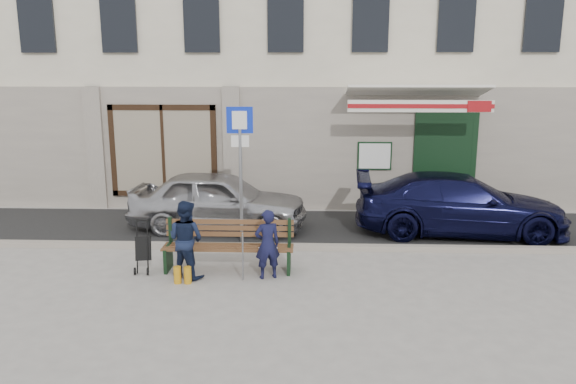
{
  "coord_description": "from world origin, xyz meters",
  "views": [
    {
      "loc": [
        0.6,
        -9.54,
        3.67
      ],
      "look_at": [
        0.18,
        1.6,
        1.2
      ],
      "focal_mm": 35.0,
      "sensor_mm": 36.0,
      "label": 1
    }
  ],
  "objects_px": {
    "man": "(267,244)",
    "woman": "(186,239)",
    "parking_sign": "(240,152)",
    "stroller": "(143,250)",
    "bench": "(226,247)",
    "car_silver": "(219,200)",
    "car_navy": "(460,204)"
  },
  "relations": [
    {
      "from": "man",
      "to": "woman",
      "type": "relative_size",
      "value": 0.89
    },
    {
      "from": "bench",
      "to": "woman",
      "type": "relative_size",
      "value": 1.71
    },
    {
      "from": "man",
      "to": "woman",
      "type": "bearing_deg",
      "value": -19.93
    },
    {
      "from": "stroller",
      "to": "man",
      "type": "bearing_deg",
      "value": -16.02
    },
    {
      "from": "man",
      "to": "stroller",
      "type": "height_order",
      "value": "man"
    },
    {
      "from": "parking_sign",
      "to": "woman",
      "type": "distance_m",
      "value": 2.43
    },
    {
      "from": "woman",
      "to": "stroller",
      "type": "xyz_separation_m",
      "value": [
        -0.85,
        0.23,
        -0.28
      ]
    },
    {
      "from": "woman",
      "to": "stroller",
      "type": "relative_size",
      "value": 1.47
    },
    {
      "from": "car_navy",
      "to": "woman",
      "type": "bearing_deg",
      "value": 121.67
    },
    {
      "from": "man",
      "to": "parking_sign",
      "type": "bearing_deg",
      "value": -90.17
    },
    {
      "from": "car_navy",
      "to": "man",
      "type": "bearing_deg",
      "value": 129.36
    },
    {
      "from": "parking_sign",
      "to": "bench",
      "type": "xyz_separation_m",
      "value": [
        -0.11,
        -1.58,
        -1.51
      ]
    },
    {
      "from": "woman",
      "to": "bench",
      "type": "bearing_deg",
      "value": -126.94
    },
    {
      "from": "car_silver",
      "to": "man",
      "type": "height_order",
      "value": "car_silver"
    },
    {
      "from": "car_silver",
      "to": "parking_sign",
      "type": "bearing_deg",
      "value": -145.33
    },
    {
      "from": "parking_sign",
      "to": "woman",
      "type": "bearing_deg",
      "value": -113.9
    },
    {
      "from": "man",
      "to": "stroller",
      "type": "bearing_deg",
      "value": -25.68
    },
    {
      "from": "stroller",
      "to": "car_navy",
      "type": "bearing_deg",
      "value": 12.6
    },
    {
      "from": "car_navy",
      "to": "man",
      "type": "distance_m",
      "value": 5.06
    },
    {
      "from": "parking_sign",
      "to": "man",
      "type": "height_order",
      "value": "parking_sign"
    },
    {
      "from": "bench",
      "to": "man",
      "type": "bearing_deg",
      "value": -23.99
    },
    {
      "from": "parking_sign",
      "to": "woman",
      "type": "height_order",
      "value": "parking_sign"
    },
    {
      "from": "car_navy",
      "to": "man",
      "type": "relative_size",
      "value": 3.71
    },
    {
      "from": "car_silver",
      "to": "stroller",
      "type": "relative_size",
      "value": 4.24
    },
    {
      "from": "parking_sign",
      "to": "stroller",
      "type": "bearing_deg",
      "value": -135.9
    },
    {
      "from": "parking_sign",
      "to": "bench",
      "type": "bearing_deg",
      "value": -96.24
    },
    {
      "from": "car_silver",
      "to": "woman",
      "type": "distance_m",
      "value": 3.04
    },
    {
      "from": "bench",
      "to": "stroller",
      "type": "distance_m",
      "value": 1.51
    },
    {
      "from": "parking_sign",
      "to": "man",
      "type": "distance_m",
      "value": 2.45
    },
    {
      "from": "stroller",
      "to": "woman",
      "type": "bearing_deg",
      "value": -25.49
    },
    {
      "from": "car_silver",
      "to": "bench",
      "type": "bearing_deg",
      "value": -164.47
    },
    {
      "from": "car_navy",
      "to": "man",
      "type": "height_order",
      "value": "car_navy"
    }
  ]
}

